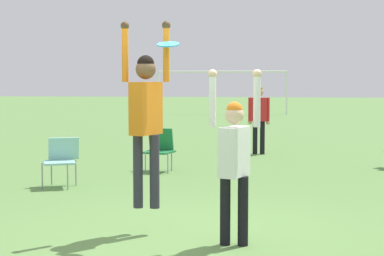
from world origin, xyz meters
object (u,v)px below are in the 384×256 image
Objects in this scene: person_spectator_near at (259,113)px; camping_chair_2 at (160,147)px; person_jumping at (146,109)px; person_defending at (234,154)px; frisbee at (168,44)px; camping_chair_1 at (61,157)px.

camping_chair_2 is at bearing -116.87° from person_spectator_near.
person_jumping reaches higher than person_defending.
person_jumping is 2.58× the size of camping_chair_2.
person_jumping is 8.66× the size of frisbee.
person_jumping is 1.31× the size of person_spectator_near.
person_jumping is at bearing 148.28° from frisbee.
camping_chair_2 is 3.84m from person_spectator_near.
frisbee reaches higher than camping_chair_1.
camping_chair_1 is 6.33m from person_spectator_near.
frisbee is 0.31× the size of camping_chair_1.
frisbee is (0.31, -0.19, 0.76)m from person_jumping.
camping_chair_2 is (-0.82, 5.29, -1.03)m from person_jumping.
person_defending reaches higher than person_spectator_near.
person_jumping is 2.65× the size of camping_chair_1.
person_jumping is 1.13× the size of person_defending.
person_spectator_near is (1.93, 3.28, 0.54)m from camping_chair_2.
frisbee is 0.15× the size of person_spectator_near.
person_spectator_near is at bearing 84.77° from frisbee.
person_defending is (1.11, -0.42, -0.48)m from person_jumping.
person_defending is 2.34× the size of camping_chair_1.
person_defending is at bearing -90.00° from person_jumping.
person_jumping is at bearing 114.24° from camping_chair_2.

